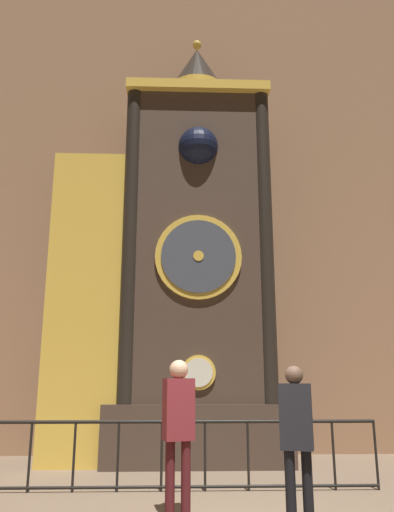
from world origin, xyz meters
TOP-DOWN VIEW (x-y plane):
  - cathedral_back_wall at (-0.09, 5.80)m, footprint 24.00×0.32m
  - clock_tower at (-0.63, 4.57)m, footprint 4.56×1.84m
  - railing_fence at (-0.42, 2.25)m, footprint 5.55×0.05m
  - visitor_near at (-0.50, 0.84)m, footprint 0.39×0.31m
  - visitor_far at (0.76, 0.30)m, footprint 0.39×0.31m

SIDE VIEW (x-z plane):
  - railing_fence at x=-0.42m, z-range 0.05..1.00m
  - visitor_far at x=0.76m, z-range 0.16..1.82m
  - visitor_near at x=-0.50m, z-range 0.19..1.93m
  - clock_tower at x=-0.63m, z-range -0.77..8.24m
  - cathedral_back_wall at x=-0.09m, z-range -0.01..12.67m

